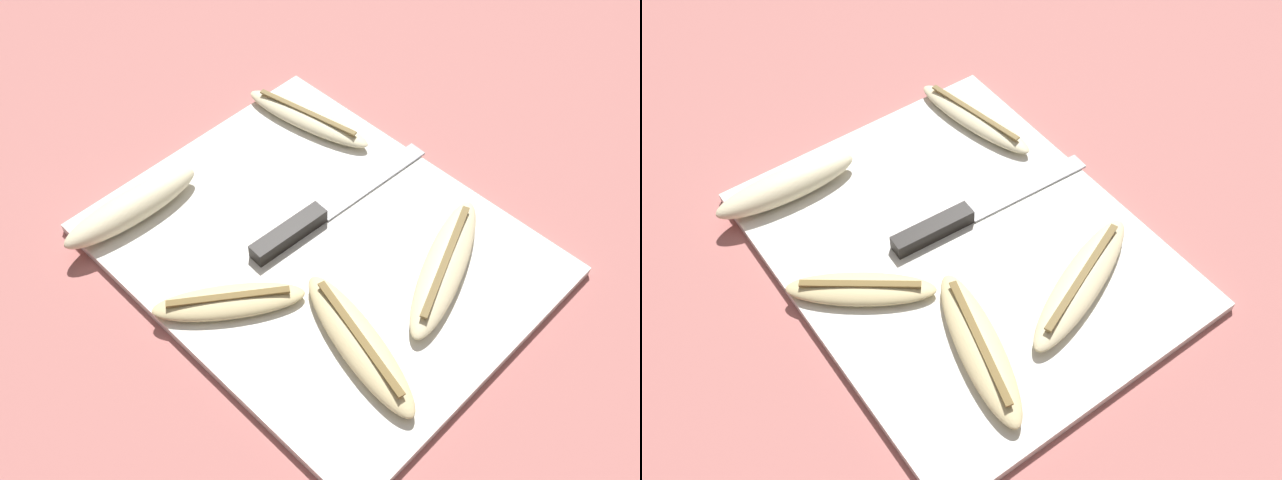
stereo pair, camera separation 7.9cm
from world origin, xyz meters
TOP-DOWN VIEW (x-y plane):
  - ground_plane at (0.00, 0.00)m, footprint 4.00×4.00m
  - cutting_board at (0.00, 0.00)m, footprint 0.45×0.36m
  - knife at (-0.03, 0.01)m, footprint 0.03×0.25m
  - banana_cream_curved at (0.12, 0.07)m, footprint 0.11×0.19m
  - banana_pale_long at (-0.15, 0.13)m, footprint 0.18×0.07m
  - banana_ripe_center at (0.12, -0.06)m, footprint 0.18×0.09m
  - banana_mellow_near at (-0.01, -0.12)m, footprint 0.12×0.15m
  - banana_bright_far at (-0.18, -0.12)m, footprint 0.05×0.17m

SIDE VIEW (x-z plane):
  - ground_plane at x=0.00m, z-range 0.00..0.00m
  - cutting_board at x=0.00m, z-range 0.00..0.01m
  - knife at x=-0.03m, z-range 0.01..0.03m
  - banana_mellow_near at x=-0.01m, z-range 0.01..0.03m
  - banana_pale_long at x=-0.15m, z-range 0.01..0.03m
  - banana_ripe_center at x=0.12m, z-range 0.01..0.03m
  - banana_cream_curved at x=0.12m, z-range 0.01..0.04m
  - banana_bright_far at x=-0.18m, z-range 0.01..0.04m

